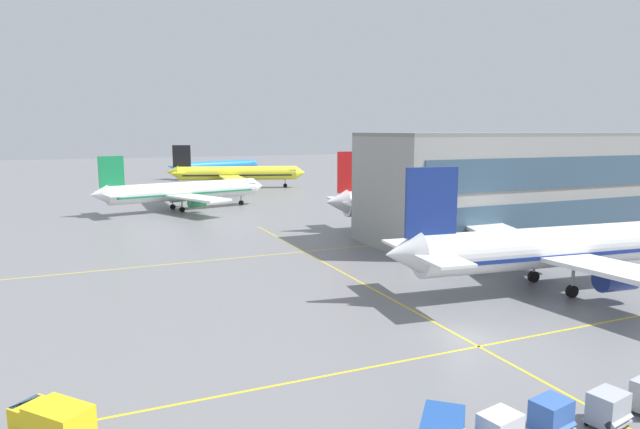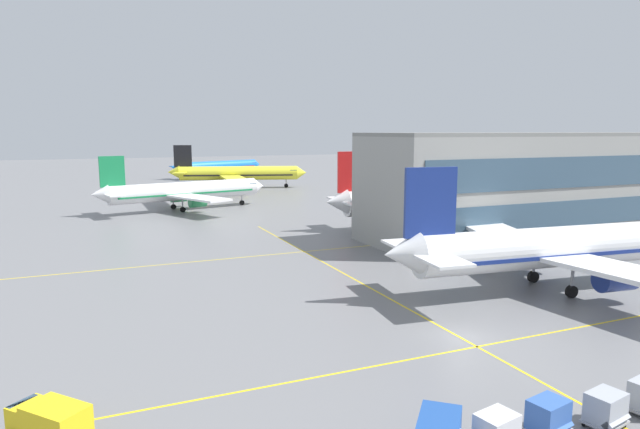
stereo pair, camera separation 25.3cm
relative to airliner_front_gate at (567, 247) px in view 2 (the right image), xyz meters
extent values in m
plane|color=slate|center=(-17.50, -6.56, -4.16)|extent=(600.00, 600.00, 0.00)
cylinder|color=white|center=(0.55, -0.06, 0.07)|extent=(33.27, 7.38, 3.92)
cone|color=white|center=(-17.52, 1.85, 0.49)|extent=(3.68, 4.05, 3.73)
cube|color=navy|center=(-14.85, 1.57, 4.93)|extent=(4.97, 0.89, 6.20)
cube|color=white|center=(-15.69, -1.46, 0.49)|extent=(3.85, 5.69, 0.25)
cube|color=white|center=(-15.04, 4.71, 0.49)|extent=(3.85, 5.69, 0.25)
cube|color=white|center=(-1.40, -8.68, -0.55)|extent=(6.95, 15.96, 0.41)
cube|color=white|center=(0.45, 8.78, -0.55)|extent=(9.90, 16.39, 0.41)
cylinder|color=navy|center=(0.19, -5.42, -1.89)|extent=(3.72, 2.53, 2.17)
cylinder|color=navy|center=(1.32, 5.26, -1.89)|extent=(3.72, 2.53, 2.17)
cube|color=navy|center=(0.55, -0.06, -0.42)|extent=(30.65, 7.14, 0.37)
cylinder|color=#99999E|center=(-1.79, -2.51, -2.46)|extent=(0.29, 0.29, 1.70)
cylinder|color=black|center=(-1.79, -2.51, -3.59)|extent=(1.18, 0.58, 1.14)
cylinder|color=#99999E|center=(-1.22, 2.83, -2.46)|extent=(0.29, 0.29, 1.70)
cylinder|color=black|center=(-1.22, 2.83, -3.59)|extent=(1.18, 0.58, 1.14)
cylinder|color=white|center=(10.23, 34.95, 0.09)|extent=(33.39, 5.98, 3.94)
cone|color=white|center=(28.14, 33.85, 0.09)|extent=(2.93, 4.02, 3.86)
cone|color=white|center=(-8.00, 36.08, 0.51)|extent=(3.55, 3.94, 3.75)
cube|color=red|center=(-5.31, 35.91, 4.97)|extent=(4.99, 0.68, 6.23)
cube|color=white|center=(-6.02, 32.84, 0.51)|extent=(3.65, 5.59, 0.25)
cube|color=white|center=(-5.64, 39.05, 0.51)|extent=(3.65, 5.59, 0.25)
cube|color=white|center=(8.65, 26.21, -0.53)|extent=(7.63, 16.19, 0.42)
cube|color=white|center=(9.73, 43.82, -0.53)|extent=(9.37, 16.44, 0.42)
cylinder|color=#4C4C51|center=(10.10, 29.56, -1.88)|extent=(3.66, 2.39, 2.18)
cylinder|color=#4C4C51|center=(10.77, 40.33, -1.88)|extent=(3.66, 2.39, 2.18)
cube|color=#385166|center=(25.76, 33.99, 0.66)|extent=(2.09, 3.74, 0.73)
cube|color=red|center=(10.23, 34.95, -0.40)|extent=(30.74, 5.86, 0.37)
cylinder|color=#99999E|center=(23.69, 34.12, -2.45)|extent=(0.29, 0.29, 1.71)
cylinder|color=black|center=(23.69, 34.12, -3.59)|extent=(1.17, 0.54, 1.14)
cylinder|color=#99999E|center=(7.99, 32.39, -2.45)|extent=(0.29, 0.29, 1.71)
cylinder|color=black|center=(7.99, 32.39, -3.59)|extent=(1.17, 0.54, 1.14)
cylinder|color=#99999E|center=(8.32, 37.77, -2.45)|extent=(0.29, 0.29, 1.71)
cylinder|color=black|center=(8.32, 37.77, -3.59)|extent=(1.17, 0.54, 1.14)
cylinder|color=white|center=(-24.88, 69.21, -0.38)|extent=(29.56, 9.83, 3.50)
cone|color=white|center=(-9.31, 72.68, -0.38)|extent=(3.09, 3.87, 3.43)
cone|color=white|center=(-40.72, 65.68, -0.01)|extent=(3.60, 3.89, 3.33)
cube|color=#197F47|center=(-38.38, 66.20, 3.95)|extent=(4.39, 1.29, 5.53)
cube|color=white|center=(-38.23, 63.40, -0.01)|extent=(3.92, 5.32, 0.22)
cube|color=white|center=(-39.43, 68.80, -0.01)|extent=(3.92, 5.32, 0.22)
cube|color=white|center=(-24.08, 61.36, -0.93)|extent=(10.11, 14.57, 0.37)
cube|color=white|center=(-27.48, 76.66, -0.93)|extent=(4.93, 13.87, 0.37)
cylinder|color=#2D9956|center=(-23.66, 64.57, -2.13)|extent=(3.48, 2.57, 1.94)
cylinder|color=#2D9956|center=(-25.74, 73.93, -2.13)|extent=(3.48, 2.57, 1.94)
cube|color=#385166|center=(-11.38, 72.21, 0.13)|extent=(2.32, 3.51, 0.65)
cube|color=#197F47|center=(-24.88, 69.21, -0.82)|extent=(27.26, 9.35, 0.33)
cylinder|color=#99999E|center=(-13.18, 71.81, -2.64)|extent=(0.26, 0.26, 1.52)
cylinder|color=black|center=(-13.18, 71.81, -3.65)|extent=(1.08, 0.63, 1.01)
cylinder|color=#99999E|center=(-26.16, 66.47, -2.64)|extent=(0.26, 0.26, 1.52)
cylinder|color=black|center=(-26.16, 66.47, -3.65)|extent=(1.08, 0.63, 1.01)
cylinder|color=#99999E|center=(-27.20, 71.15, -2.64)|extent=(0.26, 0.26, 1.52)
cylinder|color=black|center=(-27.20, 71.15, -3.65)|extent=(1.08, 0.63, 1.01)
cylinder|color=yellow|center=(-4.71, 106.16, -0.13)|extent=(31.10, 13.02, 3.73)
cone|color=yellow|center=(11.49, 101.05, -0.13)|extent=(3.54, 4.26, 3.66)
cone|color=yellow|center=(-21.20, 111.37, 0.26)|extent=(4.07, 4.33, 3.55)
cube|color=black|center=(-18.77, 110.60, 4.48)|extent=(4.60, 1.76, 5.89)
cube|color=yellow|center=(-20.12, 107.93, 0.26)|extent=(4.54, 5.82, 0.24)
cube|color=yellow|center=(-18.35, 113.56, 0.26)|extent=(4.54, 5.82, 0.24)
cube|color=yellow|center=(-8.17, 98.49, -0.72)|extent=(6.50, 15.16, 0.39)
cube|color=yellow|center=(-3.14, 114.42, -0.72)|extent=(11.71, 15.34, 0.39)
cylinder|color=black|center=(-6.06, 101.23, -2.00)|extent=(3.81, 2.97, 2.06)
cylinder|color=black|center=(-2.99, 110.97, -2.00)|extent=(3.81, 2.97, 2.06)
cube|color=#385166|center=(9.34, 101.73, 0.41)|extent=(2.72, 3.81, 0.69)
cube|color=black|center=(-4.71, 106.16, -0.60)|extent=(28.72, 12.30, 0.35)
cylinder|color=#99999E|center=(7.46, 102.32, -2.54)|extent=(0.28, 0.28, 1.62)
cylinder|color=black|center=(7.46, 102.32, -3.62)|extent=(1.16, 0.75, 1.08)
cylinder|color=#99999E|center=(-7.36, 104.32, -2.54)|extent=(0.28, 0.28, 1.62)
cylinder|color=black|center=(-7.36, 104.32, -3.62)|extent=(1.16, 0.75, 1.08)
cylinder|color=#99999E|center=(-5.82, 109.19, -2.54)|extent=(0.28, 0.28, 1.62)
cylinder|color=black|center=(-5.82, 109.19, -3.62)|extent=(1.16, 0.75, 1.08)
cylinder|color=blue|center=(-1.91, 143.00, -0.45)|extent=(28.41, 13.01, 3.44)
cone|color=blue|center=(12.82, 148.28, -0.45)|extent=(3.35, 3.97, 3.37)
cone|color=blue|center=(-16.89, 137.62, -0.09)|extent=(3.83, 4.05, 3.27)
cube|color=red|center=(-14.68, 138.42, 3.80)|extent=(4.20, 1.77, 5.43)
cube|color=blue|center=(-14.19, 135.71, -0.09)|extent=(4.31, 5.41, 0.22)
cube|color=blue|center=(-16.02, 140.82, -0.09)|extent=(4.31, 5.41, 0.22)
cube|color=blue|center=(-0.16, 135.46, -0.99)|extent=(11.14, 14.01, 0.36)
cube|color=blue|center=(-5.35, 149.93, -0.99)|extent=(6.49, 14.08, 0.36)
cylinder|color=blue|center=(-0.15, 138.63, -2.17)|extent=(3.54, 2.83, 1.90)
cylinder|color=blue|center=(-3.32, 147.49, -2.17)|extent=(3.54, 2.83, 1.90)
cube|color=#385166|center=(10.87, 147.58, 0.05)|extent=(2.60, 3.53, 0.63)
cube|color=red|center=(-1.91, 143.00, -0.88)|extent=(26.24, 12.26, 0.33)
cylinder|color=#99999E|center=(9.16, 146.97, -2.67)|extent=(0.25, 0.25, 1.49)
cylinder|color=black|center=(9.16, 146.97, -3.66)|extent=(1.07, 0.72, 1.00)
cylinder|color=#99999E|center=(-2.81, 140.17, -2.67)|extent=(0.25, 0.25, 1.49)
cylinder|color=black|center=(-2.81, 140.17, -3.66)|extent=(1.07, 0.72, 1.00)
cylinder|color=#99999E|center=(-4.40, 144.60, -2.67)|extent=(0.25, 0.25, 1.49)
cylinder|color=black|center=(-4.40, 144.60, -3.66)|extent=(1.07, 0.72, 1.00)
cube|color=yellow|center=(-17.50, -8.56, -4.16)|extent=(160.70, 0.20, 0.01)
cube|color=yellow|center=(-17.50, 25.36, -4.16)|extent=(160.70, 0.20, 0.01)
cube|color=yellow|center=(-17.50, 8.40, -4.16)|extent=(0.20, 74.63, 0.01)
cube|color=yellow|center=(-44.58, -10.58, -2.91)|extent=(3.40, 3.51, 1.70)
cube|color=yellow|center=(-45.85, -9.11, -3.06)|extent=(2.21, 2.16, 1.40)
cube|color=#385166|center=(-46.18, -8.73, -2.71)|extent=(1.45, 1.32, 0.70)
cylinder|color=black|center=(-45.10, -8.52, -3.76)|extent=(0.74, 0.79, 0.80)
cube|color=silver|center=(-25.06, -19.28, -3.05)|extent=(2.14, 1.78, 1.50)
cube|color=#99999E|center=(-21.72, -19.21, -3.86)|extent=(2.37, 1.97, 0.12)
cube|color=#335BAD|center=(-21.72, -19.21, -3.05)|extent=(2.14, 1.78, 1.50)
cube|color=#335BAD|center=(-21.60, -19.80, -3.58)|extent=(1.97, 0.91, 0.57)
cylinder|color=#99999E|center=(-20.39, -18.95, -3.86)|extent=(0.70, 0.21, 0.08)
cylinder|color=black|center=(-21.00, -18.44, -4.04)|extent=(0.25, 0.14, 0.24)
cube|color=#99999E|center=(-18.38, -19.80, -3.86)|extent=(2.37, 1.97, 0.12)
cube|color=#9EA3AD|center=(-18.38, -19.80, -3.05)|extent=(2.14, 1.78, 1.50)
cube|color=#9EA3AD|center=(-18.26, -20.39, -3.58)|extent=(1.97, 0.91, 0.57)
cylinder|color=#99999E|center=(-17.05, -19.54, -3.86)|extent=(0.70, 0.21, 0.08)
cylinder|color=black|center=(-17.42, -20.24, -4.04)|extent=(0.25, 0.14, 0.24)
cylinder|color=black|center=(-17.66, -19.03, -4.04)|extent=(0.25, 0.14, 0.24)
cylinder|color=black|center=(-19.33, -19.35, -4.04)|extent=(0.25, 0.14, 0.24)
cylinder|color=black|center=(-15.98, -19.28, -4.04)|extent=(0.25, 0.14, 0.24)
cube|color=gray|center=(29.99, 22.91, 3.12)|extent=(76.05, 15.80, 14.57)
cube|color=#385166|center=(29.99, 14.96, 0.21)|extent=(73.00, 0.16, 3.50)
cube|color=slate|center=(29.99, 22.91, 10.66)|extent=(76.05, 15.80, 0.50)
camera|label=1|loc=(-42.69, -38.29, 11.13)|focal=30.68mm
camera|label=2|loc=(-42.46, -38.39, 11.13)|focal=30.68mm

